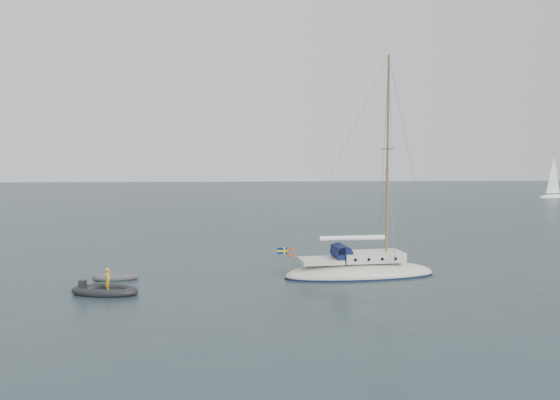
{
  "coord_description": "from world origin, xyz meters",
  "views": [
    {
      "loc": [
        -4.24,
        -31.66,
        6.64
      ],
      "look_at": [
        -1.61,
        0.0,
        4.4
      ],
      "focal_mm": 35.0,
      "sensor_mm": 36.0,
      "label": 1
    }
  ],
  "objects": [
    {
      "name": "rib",
      "position": [
        -10.78,
        -4.1,
        0.21
      ],
      "size": [
        3.48,
        1.58,
        1.35
      ],
      "rotation": [
        0.0,
        0.0,
        -0.21
      ],
      "color": "black",
      "rests_on": "ground"
    },
    {
      "name": "dinghy",
      "position": [
        -10.97,
        -0.65,
        0.16
      ],
      "size": [
        2.54,
        1.15,
        0.36
      ],
      "rotation": [
        0.0,
        0.0,
        0.12
      ],
      "color": "#4A4A4F",
      "rests_on": "ground"
    },
    {
      "name": "ground",
      "position": [
        0.0,
        0.0,
        0.0
      ],
      "size": [
        300.0,
        300.0,
        0.0
      ],
      "primitive_type": "plane",
      "color": "black",
      "rests_on": "ground"
    },
    {
      "name": "sailboat",
      "position": [
        2.96,
        -1.0,
        1.0
      ],
      "size": [
        9.32,
        2.79,
        13.27
      ],
      "rotation": [
        0.0,
        0.0,
        0.09
      ],
      "color": "beige",
      "rests_on": "ground"
    },
    {
      "name": "distant_yacht_b",
      "position": [
        54.29,
        64.21,
        3.75
      ],
      "size": [
        6.62,
        3.53,
        8.78
      ],
      "rotation": [
        0.0,
        0.0,
        0.33
      ],
      "color": "white",
      "rests_on": "ground"
    }
  ]
}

